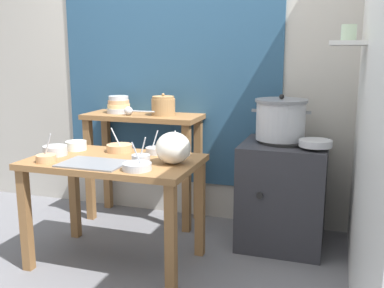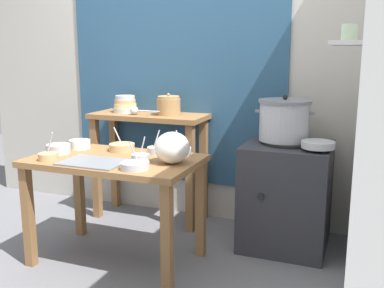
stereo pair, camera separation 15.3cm
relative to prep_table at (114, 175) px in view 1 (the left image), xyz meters
name	(u,v)px [view 1 (the left image)]	position (x,y,z in m)	size (l,w,h in m)	color
ground_plane	(135,267)	(0.14, -0.03, -0.61)	(9.00, 9.00, 0.00)	slate
wall_back	(197,64)	(0.23, 1.06, 0.69)	(4.40, 0.12, 2.60)	#B2ADA3
wall_right	(375,70)	(1.54, 0.17, 0.69)	(0.30, 3.20, 2.60)	white
prep_table	(114,175)	(0.00, 0.00, 0.00)	(1.10, 0.66, 0.72)	olive
back_shelf_table	(143,141)	(-0.15, 0.80, 0.07)	(0.96, 0.40, 0.90)	olive
stove_block	(283,193)	(1.02, 0.67, -0.23)	(0.60, 0.61, 0.78)	#2D2D33
steamer_pot	(281,119)	(0.98, 0.69, 0.32)	(0.42, 0.37, 0.33)	#B7BABF
clay_pot	(163,106)	(0.03, 0.80, 0.37)	(0.19, 0.19, 0.18)	#A37A4C
bowl_stack_enamel	(119,105)	(-0.38, 0.81, 0.36)	(0.20, 0.20, 0.14)	#B7BABF
ladle	(130,111)	(-0.23, 0.71, 0.33)	(0.27, 0.07, 0.07)	#B7BABF
serving_tray	(93,164)	(-0.05, -0.17, 0.12)	(0.40, 0.28, 0.01)	slate
plastic_bag	(173,148)	(0.41, 0.00, 0.21)	(0.22, 0.22, 0.20)	silver
wide_pan	(315,143)	(1.23, 0.52, 0.19)	(0.22, 0.22, 0.04)	#B7BABF
prep_bowl_0	(141,159)	(0.22, -0.05, 0.14)	(0.12, 0.12, 0.17)	#B7BABF
prep_bowl_1	(76,145)	(-0.38, 0.16, 0.14)	(0.15, 0.15, 0.06)	silver
prep_bowl_2	(137,166)	(0.26, -0.21, 0.13)	(0.17, 0.17, 0.17)	#B7BABF
prep_bowl_3	(179,151)	(0.37, 0.24, 0.14)	(0.15, 0.15, 0.16)	#B7BABF
prep_bowl_4	(55,150)	(-0.42, -0.03, 0.15)	(0.16, 0.16, 0.06)	#B7BABF
prep_bowl_5	(46,158)	(-0.36, -0.21, 0.14)	(0.13, 0.13, 0.18)	tan
prep_bowl_6	(155,150)	(0.20, 0.22, 0.14)	(0.13, 0.13, 0.16)	#B7BABF
prep_bowl_7	(119,148)	(-0.06, 0.20, 0.14)	(0.18, 0.18, 0.17)	tan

